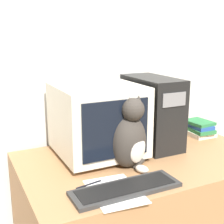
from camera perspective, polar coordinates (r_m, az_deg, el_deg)
name	(u,v)px	position (r m, az deg, el deg)	size (l,w,h in m)	color
wall_back	(107,56)	(2.08, -0.92, 10.12)	(7.00, 0.05, 2.50)	silver
desk	(142,214)	(1.95, 5.51, -18.00)	(1.36, 0.82, 0.72)	#9E7047
crt_monitor	(97,120)	(1.74, -2.68, -1.40)	(0.45, 0.47, 0.41)	beige
computer_tower	(152,112)	(1.92, 7.27, 0.04)	(0.22, 0.43, 0.42)	black
keyboard	(126,189)	(1.42, 2.55, -13.81)	(0.50, 0.16, 0.02)	#2D2D2D
cat	(130,138)	(1.60, 3.27, -4.76)	(0.29, 0.25, 0.38)	#38332D
book_stack	(199,129)	(2.20, 15.68, -2.94)	(0.16, 0.20, 0.10)	beige
pen	(89,185)	(1.47, -4.25, -13.08)	(0.13, 0.03, 0.01)	black
paper_sheet	(115,191)	(1.42, 0.52, -14.30)	(0.23, 0.31, 0.00)	white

